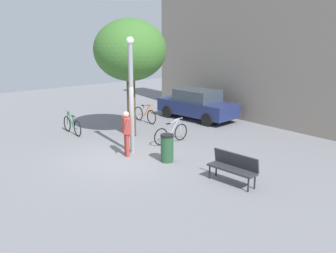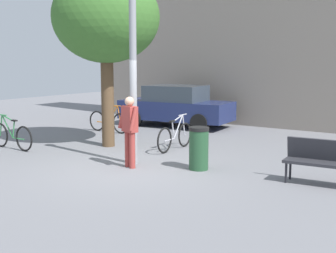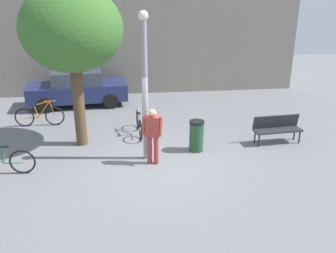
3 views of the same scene
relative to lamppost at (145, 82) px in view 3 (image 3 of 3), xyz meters
name	(u,v)px [view 3 (image 3 of 3)]	position (x,y,z in m)	size (l,w,h in m)	color
ground_plane	(153,164)	(0.17, -0.45, -2.35)	(36.00, 36.00, 0.00)	slate
building_facade	(137,19)	(0.17, 8.43, 1.15)	(15.63, 2.00, 6.99)	gray
lamppost	(145,82)	(0.00, 0.00, 0.00)	(0.28, 0.28, 4.28)	gray
person_by_lamppost	(153,133)	(0.17, -0.37, -1.38)	(0.63, 0.42, 1.67)	#9E3833
park_bench	(277,127)	(4.38, 0.70, -1.80)	(1.63, 0.60, 0.92)	#2D2D33
plaza_tree	(72,30)	(-2.04, 1.35, 1.32)	(3.04, 3.04, 4.99)	brown
bicycle_green	(1,162)	(-4.00, -0.53, -1.96)	(1.81, 0.10, 0.97)	black
bicycle_orange	(40,116)	(-3.75, 3.29, -1.96)	(1.81, 0.08, 0.97)	black
bicycle_silver	(139,124)	(-0.12, 1.99, -1.96)	(0.13, 1.81, 0.97)	black
parked_car_navy	(78,88)	(-2.61, 5.79, -1.57)	(4.35, 2.15, 1.55)	navy
trash_bin	(196,136)	(1.60, 0.38, -1.85)	(0.47, 0.47, 0.99)	#234C2D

